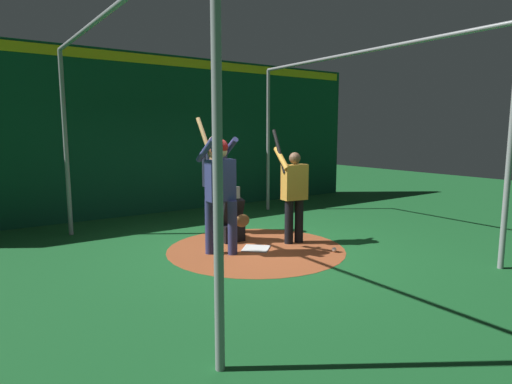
{
  "coord_description": "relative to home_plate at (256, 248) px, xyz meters",
  "views": [
    {
      "loc": [
        5.65,
        -3.91,
        1.94
      ],
      "look_at": [
        0.0,
        0.0,
        0.95
      ],
      "focal_mm": 30.21,
      "sensor_mm": 36.0,
      "label": 1
    }
  ],
  "objects": [
    {
      "name": "cage_frame",
      "position": [
        0.0,
        0.0,
        2.31
      ],
      "size": [
        5.65,
        4.65,
        3.38
      ],
      "color": "gray",
      "rests_on": "ground"
    },
    {
      "name": "umpire",
      "position": [
        -1.41,
        0.04,
        1.03
      ],
      "size": [
        0.23,
        0.49,
        1.83
      ],
      "color": "#4C4C51",
      "rests_on": "ground"
    },
    {
      "name": "dirt_circle",
      "position": [
        0.0,
        0.0,
        -0.01
      ],
      "size": [
        2.91,
        2.91,
        0.01
      ],
      "primitive_type": "cylinder",
      "color": "#9E4C28",
      "rests_on": "ground"
    },
    {
      "name": "baseball_0",
      "position": [
        0.86,
        0.93,
        0.03
      ],
      "size": [
        0.07,
        0.07,
        0.07
      ],
      "primitive_type": "sphere",
      "color": "white",
      "rests_on": "dirt_circle"
    },
    {
      "name": "visitor",
      "position": [
        0.03,
        0.77,
        0.89
      ],
      "size": [
        0.58,
        0.51,
        1.95
      ],
      "rotation": [
        0.0,
        0.0,
        -0.16
      ],
      "color": "black",
      "rests_on": "ground"
    },
    {
      "name": "catcher",
      "position": [
        -0.69,
        -0.05,
        0.38
      ],
      "size": [
        0.58,
        0.4,
        0.99
      ],
      "color": "black",
      "rests_on": "ground"
    },
    {
      "name": "ground_plane",
      "position": [
        0.0,
        0.0,
        -0.01
      ],
      "size": [
        27.51,
        27.51,
        0.0
      ],
      "primitive_type": "plane",
      "color": "#195B28"
    },
    {
      "name": "batter",
      "position": [
        -0.1,
        -0.61,
        1.09
      ],
      "size": [
        0.68,
        0.49,
        2.14
      ],
      "color": "navy",
      "rests_on": "ground"
    },
    {
      "name": "home_plate",
      "position": [
        0.0,
        0.0,
        0.0
      ],
      "size": [
        0.59,
        0.59,
        0.01
      ],
      "primitive_type": "cube",
      "rotation": [
        0.0,
        0.0,
        0.79
      ],
      "color": "white",
      "rests_on": "dirt_circle"
    },
    {
      "name": "back_wall",
      "position": [
        -4.01,
        0.0,
        1.83
      ],
      "size": [
        0.22,
        11.51,
        3.66
      ],
      "color": "#0F472D",
      "rests_on": "ground"
    }
  ]
}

